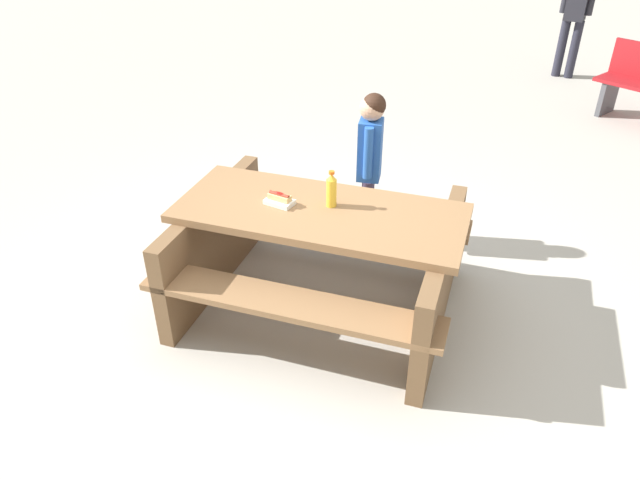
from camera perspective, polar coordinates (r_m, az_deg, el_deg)
name	(u,v)px	position (r m, az deg, el deg)	size (l,w,h in m)	color
ground_plane	(320,304)	(4.09, 0.00, -6.24)	(30.00, 30.00, 0.00)	#B7B2A8
picnic_table	(320,250)	(3.83, 0.00, -1.02)	(2.01, 1.68, 0.75)	olive
soda_bottle	(331,190)	(3.66, 1.11, 4.84)	(0.07, 0.07, 0.24)	yellow
hotdog_tray	(279,200)	(3.72, -3.93, 3.91)	(0.21, 0.17, 0.08)	white
child_in_coat	(370,150)	(4.44, 4.87, 8.60)	(0.19, 0.30, 1.20)	#3F334C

